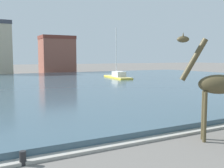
{
  "coord_description": "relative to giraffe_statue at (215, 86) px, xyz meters",
  "views": [
    {
      "loc": [
        -5.29,
        -0.97,
        3.76
      ],
      "look_at": [
        2.24,
        12.95,
        2.2
      ],
      "focal_mm": 43.16,
      "sensor_mm": 36.0,
      "label": 1
    }
  ],
  "objects": [
    {
      "name": "sailboat_yellow",
      "position": [
        12.31,
        30.83,
        -1.99
      ],
      "size": [
        3.4,
        9.7,
        8.76
      ],
      "color": "gold",
      "rests_on": "ground"
    },
    {
      "name": "giraffe_statue",
      "position": [
        0.0,
        0.0,
        0.0
      ],
      "size": [
        2.45,
        2.01,
        4.88
      ],
      "color": "#4C4228",
      "rests_on": "ground"
    },
    {
      "name": "townhouse_wide_warehouse",
      "position": [
        9.4,
        54.3,
        1.94
      ],
      "size": [
        7.83,
        5.38,
        8.83
      ],
      "color": "#8E5142",
      "rests_on": "ground"
    },
    {
      "name": "quay_edge_coping",
      "position": [
        -4.36,
        1.42,
        -2.43
      ],
      "size": [
        89.61,
        0.5,
        0.12
      ],
      "primitive_type": "cube",
      "color": "#ADA89E",
      "rests_on": "ground"
    },
    {
      "name": "harbor_water",
      "position": [
        -4.36,
        26.19,
        -2.29
      ],
      "size": [
        89.61,
        49.04,
        0.4
      ],
      "primitive_type": "cube",
      "color": "#3D5666",
      "rests_on": "ground"
    },
    {
      "name": "mooring_bollard",
      "position": [
        -8.06,
        1.27,
        -2.24
      ],
      "size": [
        0.24,
        0.24,
        0.5
      ],
      "primitive_type": "cylinder",
      "color": "#232326",
      "rests_on": "ground"
    }
  ]
}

